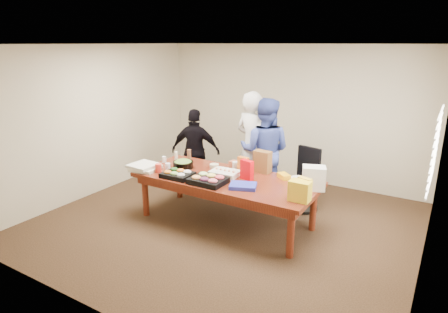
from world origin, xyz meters
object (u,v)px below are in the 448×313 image
Objects in this scene: conference_table at (226,200)px; sheet_cake at (225,173)px; salad_bowl at (183,165)px; person_center at (253,146)px; person_right at (265,151)px; office_chair at (304,181)px.

sheet_cake reaches higher than conference_table.
salad_bowl reaches higher than sheet_cake.
person_right is at bearing -177.74° from person_center.
sheet_cake is at bearing 67.43° from person_right.
sheet_cake is at bearing -118.49° from office_chair.
conference_table is 1.40m from office_chair.
person_right is 1.44m from salad_bowl.
person_center is at bearing 96.73° from conference_table.
person_right is 4.27× the size of sheet_cake.
person_right is 5.53× the size of salad_bowl.
person_right reaches higher than office_chair.
salad_bowl is (-0.78, -0.03, 0.02)m from sheet_cake.
person_right is (-0.73, -0.00, 0.42)m from office_chair.
conference_table is 2.80× the size of office_chair.
person_center reaches higher than person_right.
sheet_cake is (-0.18, -1.03, -0.13)m from person_right.
office_chair reaches higher than salad_bowl.
office_chair is 0.54× the size of person_right.
person_center is at bearing 57.73° from salad_bowl.
person_center is 4.48× the size of sheet_cake.
sheet_cake is at bearing 130.64° from conference_table.
salad_bowl is at bearing -134.88° from office_chair.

